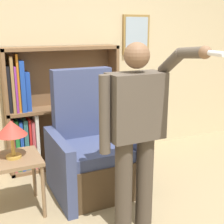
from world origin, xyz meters
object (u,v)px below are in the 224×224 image
Objects in this scene: bookcase at (50,111)px; table_lamp at (11,130)px; person_standing at (136,128)px; side_table at (15,166)px; armchair at (91,155)px.

table_lamp is (-0.58, -0.89, 0.11)m from bookcase.
bookcase is 1.07m from table_lamp.
person_standing is 1.15m from table_lamp.
side_table is at bearing -45.00° from table_lamp.
bookcase is 1.65m from person_standing.
bookcase reaches higher than side_table.
bookcase is 0.87m from armchair.
table_lamp is at bearing 135.00° from side_table.
table_lamp is at bearing -123.02° from bookcase.
person_standing is at bearing -84.78° from armchair.
person_standing is at bearing -78.66° from bookcase.
table_lamp is (-0.90, 0.71, -0.10)m from person_standing.
armchair is 0.94m from table_lamp.
armchair is 3.62× the size of table_lamp.
armchair is (0.24, -0.77, -0.33)m from bookcase.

